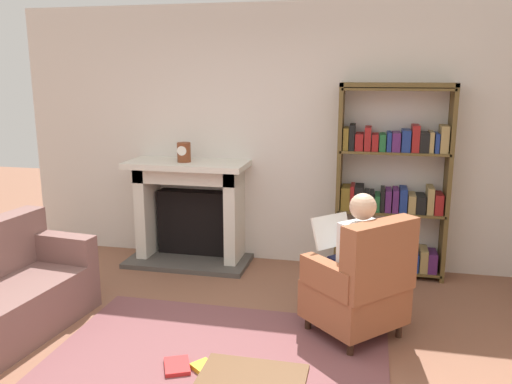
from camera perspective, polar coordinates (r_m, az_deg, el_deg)
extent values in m
cube|color=silver|center=(5.59, 2.01, 6.04)|extent=(5.60, 0.10, 2.70)
cube|color=brown|center=(3.91, -4.51, -18.00)|extent=(2.40, 1.80, 0.01)
cube|color=#4C4742|center=(5.77, -7.31, -7.41)|extent=(1.30, 0.64, 0.05)
cube|color=black|center=(5.85, -6.69, -3.24)|extent=(0.78, 0.20, 0.70)
cube|color=silver|center=(5.89, -11.62, -2.09)|extent=(0.12, 0.44, 1.04)
cube|color=silver|center=(5.57, -2.34, -2.69)|extent=(0.12, 0.44, 1.04)
cube|color=silver|center=(5.61, -7.23, 1.96)|extent=(1.10, 0.44, 0.16)
cube|color=silver|center=(5.53, -7.47, 2.97)|extent=(1.26, 0.56, 0.06)
cylinder|color=brown|center=(5.50, -7.81, 4.28)|extent=(0.14, 0.14, 0.20)
cylinder|color=white|center=(5.44, -8.05, 4.44)|extent=(0.10, 0.01, 0.10)
cube|color=brown|center=(5.36, 8.99, 1.34)|extent=(0.04, 0.32, 1.91)
cube|color=brown|center=(5.40, 20.00, 0.81)|extent=(0.04, 0.32, 1.91)
cube|color=brown|center=(5.25, 15.10, 11.14)|extent=(1.07, 0.32, 0.04)
cube|color=brown|center=(5.60, 14.01, -7.95)|extent=(1.03, 0.32, 0.02)
cube|color=navy|center=(5.55, 9.40, -6.83)|extent=(0.07, 0.26, 0.17)
cube|color=#997F4C|center=(5.54, 10.14, -6.62)|extent=(0.05, 0.26, 0.22)
cube|color=black|center=(5.54, 10.85, -6.54)|extent=(0.08, 0.26, 0.24)
cube|color=black|center=(5.54, 11.66, -6.62)|extent=(0.06, 0.26, 0.24)
cube|color=navy|center=(5.54, 12.30, -6.82)|extent=(0.05, 0.26, 0.20)
cube|color=#997F4C|center=(5.54, 13.08, -6.58)|extent=(0.07, 0.26, 0.26)
cube|color=#1E592D|center=(5.54, 13.75, -6.63)|extent=(0.04, 0.26, 0.25)
cube|color=black|center=(5.55, 14.49, -6.85)|extent=(0.09, 0.26, 0.21)
cube|color=brown|center=(5.55, 15.46, -6.79)|extent=(0.08, 0.26, 0.24)
cube|color=navy|center=(5.57, 16.24, -7.19)|extent=(0.06, 0.26, 0.16)
cube|color=navy|center=(5.57, 16.88, -7.12)|extent=(0.05, 0.26, 0.18)
cube|color=#997F4C|center=(5.57, 17.64, -6.92)|extent=(0.07, 0.26, 0.22)
cube|color=#4C1E59|center=(5.58, 18.48, -7.09)|extent=(0.09, 0.26, 0.20)
cube|color=brown|center=(5.42, 14.35, -2.02)|extent=(1.03, 0.32, 0.02)
cube|color=brown|center=(5.38, 9.70, -0.53)|extent=(0.09, 0.26, 0.23)
cube|color=maroon|center=(5.38, 10.39, -0.47)|extent=(0.04, 0.26, 0.24)
cube|color=black|center=(5.37, 11.09, -0.53)|extent=(0.09, 0.26, 0.24)
cube|color=black|center=(5.38, 11.90, -0.84)|extent=(0.05, 0.26, 0.19)
cube|color=black|center=(5.38, 12.41, -0.88)|extent=(0.04, 0.26, 0.18)
cube|color=#1E592D|center=(5.38, 12.99, -1.03)|extent=(0.05, 0.26, 0.16)
cube|color=black|center=(5.38, 13.52, -0.73)|extent=(0.04, 0.26, 0.22)
cube|color=#4C1E59|center=(5.38, 14.10, -0.80)|extent=(0.06, 0.26, 0.21)
cube|color=#4C1E59|center=(5.38, 14.84, -0.79)|extent=(0.06, 0.26, 0.22)
cube|color=navy|center=(5.38, 15.62, -0.76)|extent=(0.07, 0.26, 0.24)
cube|color=#997F4C|center=(5.40, 16.46, -1.10)|extent=(0.07, 0.26, 0.18)
cube|color=black|center=(5.40, 17.35, -1.18)|extent=(0.09, 0.26, 0.17)
cube|color=#997F4C|center=(5.40, 18.28, -0.77)|extent=(0.06, 0.26, 0.26)
cube|color=maroon|center=(5.42, 19.09, -1.13)|extent=(0.08, 0.26, 0.20)
cube|color=brown|center=(5.30, 14.70, 4.24)|extent=(1.03, 0.32, 0.02)
cube|color=brown|center=(5.28, 9.75, 5.75)|extent=(0.05, 0.26, 0.22)
cube|color=black|center=(5.27, 10.38, 5.89)|extent=(0.05, 0.26, 0.25)
cube|color=maroon|center=(5.28, 11.13, 5.41)|extent=(0.08, 0.26, 0.16)
cube|color=maroon|center=(5.27, 12.01, 5.71)|extent=(0.06, 0.26, 0.23)
cube|color=maroon|center=(5.28, 12.77, 5.31)|extent=(0.06, 0.26, 0.16)
cube|color=#1E592D|center=(5.28, 13.53, 5.29)|extent=(0.06, 0.26, 0.16)
cube|color=navy|center=(5.28, 14.19, 5.35)|extent=(0.04, 0.26, 0.18)
cube|color=#4C1E59|center=(5.28, 14.90, 5.32)|extent=(0.08, 0.26, 0.18)
cube|color=navy|center=(5.28, 15.90, 5.40)|extent=(0.08, 0.26, 0.21)
cube|color=maroon|center=(5.29, 16.84, 5.61)|extent=(0.07, 0.26, 0.25)
cube|color=black|center=(5.30, 17.69, 5.18)|extent=(0.09, 0.26, 0.18)
cube|color=#997F4C|center=(5.30, 18.39, 5.21)|extent=(0.04, 0.26, 0.20)
cube|color=navy|center=(5.31, 18.92, 5.10)|extent=(0.04, 0.26, 0.18)
cube|color=#997F4C|center=(5.31, 19.64, 5.45)|extent=(0.07, 0.26, 0.25)
cube|color=brown|center=(5.25, 15.07, 10.71)|extent=(1.03, 0.32, 0.02)
cylinder|color=#331E14|center=(4.65, 10.68, -12.16)|extent=(0.05, 0.05, 0.12)
cylinder|color=#331E14|center=(4.34, 5.66, -13.90)|extent=(0.05, 0.05, 0.12)
cylinder|color=#331E14|center=(4.36, 15.20, -14.19)|extent=(0.05, 0.05, 0.12)
cylinder|color=#331E14|center=(4.02, 10.16, -16.32)|extent=(0.05, 0.05, 0.12)
cube|color=brown|center=(4.24, 10.56, -11.56)|extent=(0.88, 0.88, 0.30)
cube|color=brown|center=(3.93, 13.25, -7.01)|extent=(0.56, 0.57, 0.55)
cube|color=brown|center=(4.33, 13.29, -7.48)|extent=(0.47, 0.46, 0.22)
cube|color=brown|center=(3.97, 7.87, -9.12)|extent=(0.47, 0.46, 0.22)
cube|color=silver|center=(4.06, 11.28, -6.63)|extent=(0.37, 0.37, 0.50)
sphere|color=#D8AD8C|center=(3.96, 11.51, -1.56)|extent=(0.20, 0.20, 0.20)
cube|color=#191E3F|center=(4.32, 10.04, -8.22)|extent=(0.37, 0.36, 0.12)
cube|color=#191E3F|center=(4.22, 8.44, -8.69)|extent=(0.37, 0.36, 0.12)
cylinder|color=#191E3F|center=(4.54, 8.24, -10.61)|extent=(0.10, 0.10, 0.42)
cylinder|color=#191E3F|center=(4.45, 6.67, -11.10)|extent=(0.10, 0.10, 0.42)
cube|color=white|center=(4.26, 8.21, -4.19)|extent=(0.33, 0.33, 0.25)
cube|color=#7A5650|center=(4.92, -20.63, -5.62)|extent=(0.71, 0.23, 0.24)
cube|color=brown|center=(2.91, -0.50, -19.74)|extent=(0.56, 0.39, 0.03)
cube|color=gold|center=(3.82, -5.55, -18.42)|extent=(0.23, 0.22, 0.03)
cube|color=red|center=(3.86, -8.55, -18.13)|extent=(0.25, 0.28, 0.03)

